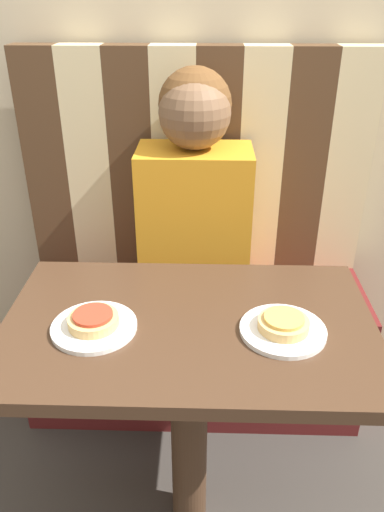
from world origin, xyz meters
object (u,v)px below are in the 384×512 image
at_px(plate_left, 94,327).
at_px(pizza_right, 284,323).
at_px(person, 195,185).
at_px(pizza_left, 93,320).
at_px(plate_right, 283,330).

relative_size(plate_left, pizza_right, 1.69).
distance_m(person, pizza_left, 0.63).
bearing_deg(plate_left, pizza_left, 180.00).
distance_m(person, plate_left, 0.63).
bearing_deg(pizza_right, plate_right, 180.00).
xyz_separation_m(plate_left, pizza_left, (-0.00, 0.00, 0.02)).
xyz_separation_m(plate_right, pizza_left, (-0.44, 0.00, 0.02)).
distance_m(plate_left, plate_right, 0.44).
height_order(plate_right, pizza_left, pizza_left).
bearing_deg(plate_right, person, 110.88).
bearing_deg(pizza_left, pizza_right, 0.00).
distance_m(plate_right, pizza_left, 0.44).
bearing_deg(pizza_right, plate_left, 180.00).
relative_size(plate_left, pizza_left, 1.69).
bearing_deg(pizza_left, plate_right, 0.00).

